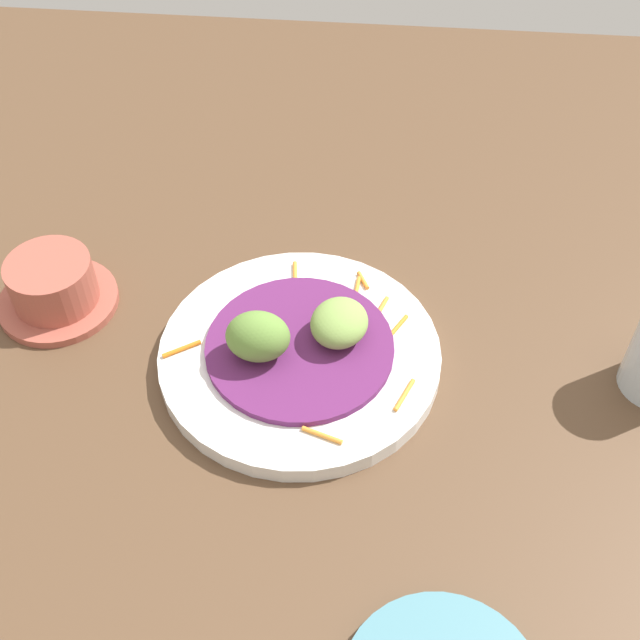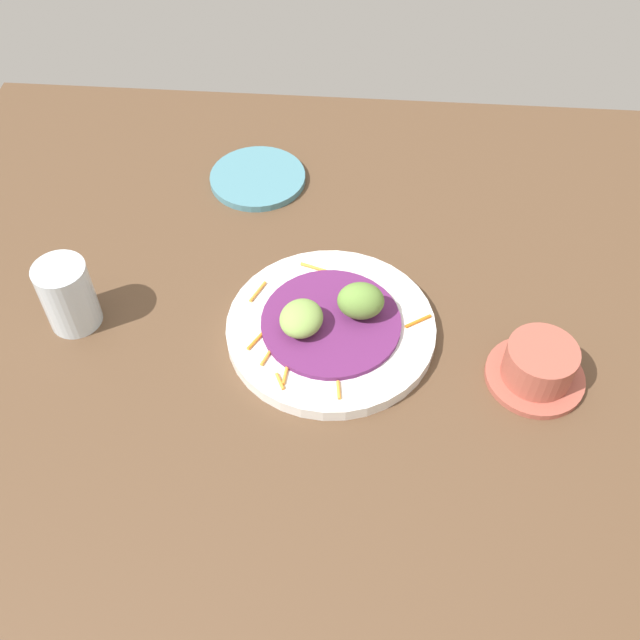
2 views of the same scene
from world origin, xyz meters
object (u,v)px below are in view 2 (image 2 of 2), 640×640
at_px(guac_scoop_center, 301,318).
at_px(terracotta_bowl, 538,366).
at_px(guac_scoop_left, 361,301).
at_px(water_glass, 68,295).
at_px(main_plate, 331,329).
at_px(side_plate_small, 258,178).

xyz_separation_m(guac_scoop_center, terracotta_bowl, (-0.03, -0.27, -0.02)).
distance_m(guac_scoop_left, water_glass, 0.34).
bearing_deg(guac_scoop_center, terracotta_bowl, -97.43).
height_order(main_plate, terracotta_bowl, terracotta_bowl).
bearing_deg(terracotta_bowl, main_plate, 78.32).
bearing_deg(side_plate_small, terracotta_bowl, -132.00).
distance_m(side_plate_small, terracotta_bowl, 0.48).
distance_m(side_plate_small, water_glass, 0.33).
relative_size(main_plate, guac_scoop_left, 4.52).
relative_size(main_plate, guac_scoop_center, 4.54).
distance_m(guac_scoop_center, water_glass, 0.27).
distance_m(terracotta_bowl, water_glass, 0.54).
xyz_separation_m(main_plate, guac_scoop_left, (0.01, -0.03, 0.04)).
height_order(guac_scoop_center, terracotta_bowl, guac_scoop_center).
xyz_separation_m(main_plate, guac_scoop_center, (-0.01, 0.03, 0.03)).
bearing_deg(water_glass, side_plate_small, -33.47).
xyz_separation_m(guac_scoop_center, water_glass, (0.01, 0.27, 0.00)).
bearing_deg(guac_scoop_center, guac_scoop_left, -67.87).
bearing_deg(guac_scoop_center, main_plate, -67.87).
relative_size(guac_scoop_center, water_glass, 0.61).
distance_m(guac_scoop_left, guac_scoop_center, 0.07).
height_order(guac_scoop_left, terracotta_bowl, guac_scoop_left).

